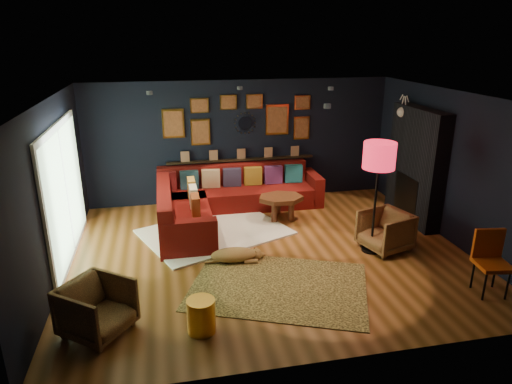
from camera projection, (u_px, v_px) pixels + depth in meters
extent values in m
plane|color=brown|center=(269.00, 253.00, 7.68)|extent=(6.50, 6.50, 0.00)
plane|color=black|center=(240.00, 142.00, 9.80)|extent=(6.50, 0.00, 6.50)
plane|color=black|center=(332.00, 258.00, 4.71)|extent=(6.50, 0.00, 6.50)
plane|color=black|center=(53.00, 193.00, 6.63)|extent=(0.00, 5.50, 5.50)
plane|color=black|center=(453.00, 168.00, 7.88)|extent=(0.00, 5.50, 5.50)
plane|color=silver|center=(271.00, 97.00, 6.83)|extent=(6.50, 6.50, 0.00)
cube|color=maroon|center=(236.00, 198.00, 9.66)|extent=(3.20, 0.95, 0.42)
cube|color=maroon|center=(233.00, 174.00, 9.85)|extent=(3.20, 0.24, 0.46)
cube|color=maroon|center=(313.00, 187.00, 9.95)|extent=(0.22, 0.95, 0.64)
cube|color=maroon|center=(185.00, 222.00, 8.42)|extent=(0.95, 2.20, 0.42)
cube|color=maroon|center=(164.00, 202.00, 8.22)|extent=(0.24, 2.20, 0.46)
cube|color=maroon|center=(189.00, 239.00, 7.46)|extent=(0.95, 0.22, 0.64)
cube|color=maroon|center=(167.00, 181.00, 9.39)|extent=(0.38, 0.14, 0.38)
cube|color=#2A4E62|center=(189.00, 180.00, 9.48)|extent=(0.38, 0.14, 0.38)
cube|color=tan|center=(211.00, 178.00, 9.56)|extent=(0.38, 0.14, 0.38)
cube|color=#2E2741|center=(232.00, 177.00, 9.65)|extent=(0.38, 0.14, 0.38)
cube|color=olive|center=(253.00, 176.00, 9.74)|extent=(0.38, 0.14, 0.38)
cube|color=#59285D|center=(273.00, 175.00, 9.82)|extent=(0.38, 0.14, 0.38)
cube|color=#1C6472|center=(293.00, 173.00, 9.91)|extent=(0.38, 0.14, 0.38)
cube|color=gold|center=(191.00, 188.00, 8.97)|extent=(0.14, 0.38, 0.38)
cube|color=beige|center=(193.00, 196.00, 8.51)|extent=(0.14, 0.38, 0.38)
cube|color=brown|center=(195.00, 206.00, 8.04)|extent=(0.14, 0.38, 0.38)
cube|color=black|center=(241.00, 160.00, 9.86)|extent=(3.20, 0.12, 0.04)
cube|color=gold|center=(173.00, 124.00, 9.35)|extent=(0.45, 0.03, 0.60)
cube|color=#A05A33|center=(173.00, 124.00, 9.34)|extent=(0.38, 0.01, 0.51)
cube|color=gold|center=(201.00, 132.00, 9.53)|extent=(0.40, 0.03, 0.55)
cube|color=#A05A33|center=(201.00, 132.00, 9.51)|extent=(0.34, 0.01, 0.47)
cube|color=gold|center=(199.00, 106.00, 9.34)|extent=(0.38, 0.03, 0.30)
cube|color=#A05A33|center=(200.00, 106.00, 9.33)|extent=(0.32, 0.01, 0.25)
cube|color=gold|center=(277.00, 120.00, 9.78)|extent=(0.50, 0.03, 0.65)
cube|color=#A05A33|center=(277.00, 120.00, 9.76)|extent=(0.42, 0.01, 0.55)
cube|color=gold|center=(301.00, 128.00, 9.95)|extent=(0.35, 0.03, 0.50)
cube|color=#A05A33|center=(302.00, 128.00, 9.93)|extent=(0.30, 0.01, 0.42)
cube|color=gold|center=(302.00, 102.00, 9.77)|extent=(0.35, 0.03, 0.30)
cube|color=#A05A33|center=(303.00, 103.00, 9.75)|extent=(0.30, 0.01, 0.25)
cube|color=gold|center=(228.00, 102.00, 9.44)|extent=(0.35, 0.03, 0.30)
cube|color=#A05A33|center=(229.00, 102.00, 9.43)|extent=(0.30, 0.01, 0.25)
cube|color=gold|center=(254.00, 102.00, 9.55)|extent=(0.35, 0.03, 0.30)
cube|color=#A05A33|center=(255.00, 102.00, 9.53)|extent=(0.30, 0.01, 0.25)
cylinder|color=silver|center=(245.00, 123.00, 9.66)|extent=(0.28, 0.03, 0.28)
cone|color=gold|center=(255.00, 123.00, 9.70)|extent=(0.03, 0.16, 0.03)
cone|color=gold|center=(255.00, 119.00, 9.67)|extent=(0.04, 0.16, 0.04)
cone|color=gold|center=(252.00, 116.00, 9.64)|extent=(0.04, 0.16, 0.04)
cone|color=gold|center=(249.00, 113.00, 9.61)|extent=(0.04, 0.16, 0.04)
cone|color=gold|center=(245.00, 113.00, 9.59)|extent=(0.03, 0.16, 0.03)
cone|color=gold|center=(241.00, 114.00, 9.58)|extent=(0.04, 0.16, 0.04)
cone|color=gold|center=(238.00, 116.00, 9.58)|extent=(0.04, 0.16, 0.04)
cone|color=gold|center=(236.00, 120.00, 9.59)|extent=(0.04, 0.16, 0.04)
cone|color=gold|center=(235.00, 124.00, 9.62)|extent=(0.03, 0.16, 0.03)
cone|color=gold|center=(236.00, 128.00, 9.65)|extent=(0.04, 0.16, 0.04)
cone|color=gold|center=(238.00, 131.00, 9.68)|extent=(0.04, 0.16, 0.04)
cone|color=gold|center=(241.00, 133.00, 9.71)|extent=(0.04, 0.16, 0.04)
cone|color=gold|center=(245.00, 133.00, 9.73)|extent=(0.03, 0.16, 0.03)
cone|color=gold|center=(249.00, 132.00, 9.74)|extent=(0.04, 0.16, 0.04)
cone|color=gold|center=(252.00, 130.00, 9.74)|extent=(0.04, 0.16, 0.04)
cone|color=gold|center=(255.00, 127.00, 9.72)|extent=(0.04, 0.16, 0.04)
cube|color=black|center=(416.00, 166.00, 8.75)|extent=(0.30, 1.60, 2.20)
cube|color=black|center=(409.00, 198.00, 8.95)|extent=(0.20, 0.80, 0.90)
cone|color=white|center=(412.00, 112.00, 8.91)|extent=(0.35, 0.28, 0.28)
sphere|color=white|center=(402.00, 112.00, 8.87)|extent=(0.20, 0.20, 0.20)
cylinder|color=white|center=(406.00, 104.00, 8.77)|extent=(0.02, 0.10, 0.28)
cylinder|color=white|center=(402.00, 103.00, 8.88)|extent=(0.02, 0.10, 0.28)
cube|color=white|center=(65.00, 193.00, 7.26)|extent=(0.04, 2.80, 2.20)
cube|color=#9DC697|center=(66.00, 193.00, 7.26)|extent=(0.01, 2.60, 2.00)
cube|color=white|center=(67.00, 192.00, 7.26)|extent=(0.02, 0.06, 2.00)
cylinder|color=black|center=(149.00, 93.00, 7.61)|extent=(0.10, 0.10, 0.06)
cylinder|color=black|center=(240.00, 88.00, 8.28)|extent=(0.10, 0.10, 0.06)
cylinder|color=black|center=(331.00, 88.00, 8.22)|extent=(0.10, 0.10, 0.06)
cylinder|color=black|center=(327.00, 106.00, 6.22)|extent=(0.10, 0.10, 0.06)
cube|color=white|center=(215.00, 232.00, 8.45)|extent=(2.98, 2.61, 0.03)
cube|color=tan|center=(279.00, 286.00, 6.66)|extent=(3.00, 2.61, 0.01)
cylinder|color=#5A2A14|center=(274.00, 213.00, 8.82)|extent=(0.11, 0.11, 0.36)
cylinder|color=#5A2A14|center=(291.00, 211.00, 8.89)|extent=(0.11, 0.11, 0.36)
cylinder|color=#5A2A14|center=(278.00, 205.00, 9.22)|extent=(0.11, 0.11, 0.36)
cylinder|color=#A71B26|center=(189.00, 234.00, 7.88)|extent=(0.58, 0.58, 0.38)
imported|color=#BE8044|center=(97.00, 306.00, 5.52)|extent=(0.98, 0.99, 0.75)
imported|color=#BE8044|center=(385.00, 229.00, 7.70)|extent=(0.86, 0.89, 0.74)
cylinder|color=gold|center=(201.00, 316.00, 5.59)|extent=(0.35, 0.35, 0.44)
cylinder|color=black|center=(485.00, 285.00, 6.25)|extent=(0.03, 0.03, 0.45)
cylinder|color=black|center=(508.00, 285.00, 6.27)|extent=(0.03, 0.03, 0.45)
cylinder|color=black|center=(473.00, 274.00, 6.56)|extent=(0.03, 0.03, 0.45)
cylinder|color=black|center=(495.00, 273.00, 6.57)|extent=(0.03, 0.03, 0.45)
cube|color=#D54E13|center=(493.00, 265.00, 6.34)|extent=(0.49, 0.49, 0.06)
cube|color=#D54E13|center=(488.00, 243.00, 6.43)|extent=(0.44, 0.11, 0.43)
cylinder|color=black|center=(371.00, 250.00, 7.75)|extent=(0.31, 0.31, 0.04)
cylinder|color=black|center=(375.00, 207.00, 7.50)|extent=(0.04, 0.04, 1.52)
cylinder|color=red|center=(379.00, 155.00, 7.21)|extent=(0.52, 0.52, 0.43)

